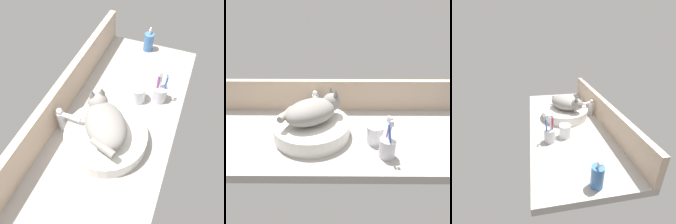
{
  "view_description": "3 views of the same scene",
  "coord_description": "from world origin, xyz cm",
  "views": [
    {
      "loc": [
        -68.25,
        -24.53,
        96.05
      ],
      "look_at": [
        -2.19,
        0.69,
        10.13
      ],
      "focal_mm": 40.0,
      "sensor_mm": 36.0,
      "label": 1
    },
    {
      "loc": [
        1.79,
        -100.71,
        68.28
      ],
      "look_at": [
        1.05,
        1.85,
        11.64
      ],
      "focal_mm": 40.0,
      "sensor_mm": 36.0,
      "label": 2
    },
    {
      "loc": [
        115.34,
        -23.82,
        63.29
      ],
      "look_at": [
        1.8,
        -3.28,
        10.39
      ],
      "focal_mm": 28.0,
      "sensor_mm": 36.0,
      "label": 3
    }
  ],
  "objects": [
    {
      "name": "water_glass",
      "position": [
        18.09,
        -5.54,
        3.66
      ],
      "size": [
        7.83,
        7.83,
        8.53
      ],
      "color": "white",
      "rests_on": "ground_plane"
    },
    {
      "name": "sink_basin",
      "position": [
        -11.55,
        0.12,
        3.56
      ],
      "size": [
        36.5,
        36.5,
        7.13
      ],
      "primitive_type": "cylinder",
      "color": "silver",
      "rests_on": "ground_plane"
    },
    {
      "name": "faucet",
      "position": [
        -11.51,
        20.72,
        7.3
      ],
      "size": [
        3.6,
        11.8,
        13.6
      ],
      "color": "silver",
      "rests_on": "ground_plane"
    },
    {
      "name": "toothbrush_cup",
      "position": [
        21.96,
        -15.93,
        5.08
      ],
      "size": [
        6.94,
        6.94,
        18.7
      ],
      "color": "silver",
      "rests_on": "ground_plane"
    },
    {
      "name": "cat",
      "position": [
        -10.51,
        1.01,
        12.89
      ],
      "size": [
        30.19,
        28.67,
        14.0
      ],
      "color": "gray",
      "rests_on": "sink_basin"
    },
    {
      "name": "backsplash_panel",
      "position": [
        0.0,
        26.66,
        8.83
      ],
      "size": [
        135.51,
        3.6,
        17.65
      ],
      "primitive_type": "cube",
      "color": "tan",
      "rests_on": "ground_plane"
    },
    {
      "name": "ground_plane",
      "position": [
        0.0,
        0.0,
        -2.0
      ],
      "size": [
        135.51,
        56.91,
        4.0
      ],
      "primitive_type": "cube",
      "color": "#9E9993"
    },
    {
      "name": "soap_dispenser",
      "position": [
        61.13,
        0.88,
        5.65
      ],
      "size": [
        5.9,
        5.9,
        14.36
      ],
      "color": "#3F72B2",
      "rests_on": "ground_plane"
    }
  ]
}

